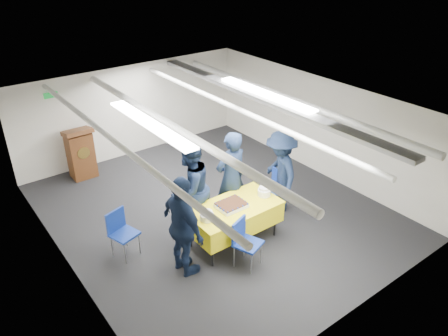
{
  "coord_description": "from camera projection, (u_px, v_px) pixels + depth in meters",
  "views": [
    {
      "loc": [
        -4.4,
        -6.19,
        5.08
      ],
      "look_at": [
        0.11,
        -0.2,
        1.05
      ],
      "focal_mm": 35.0,
      "sensor_mm": 36.0,
      "label": 1
    }
  ],
  "objects": [
    {
      "name": "sailor_d",
      "position": [
        280.0,
        172.0,
        8.73
      ],
      "size": [
        1.04,
        1.29,
        1.75
      ],
      "primitive_type": "imported",
      "rotation": [
        0.0,
        0.0,
        -1.98
      ],
      "color": "black",
      "rests_on": "ground"
    },
    {
      "name": "sailor_c",
      "position": [
        183.0,
        227.0,
        7.03
      ],
      "size": [
        0.45,
        1.07,
        1.82
      ],
      "primitive_type": "imported",
      "rotation": [
        0.0,
        0.0,
        1.57
      ],
      "color": "black",
      "rests_on": "ground"
    },
    {
      "name": "sailor_b",
      "position": [
        190.0,
        189.0,
        7.99
      ],
      "size": [
        1.12,
        1.0,
        1.92
      ],
      "primitive_type": "imported",
      "rotation": [
        0.0,
        0.0,
        3.48
      ],
      "color": "black",
      "rests_on": "ground"
    },
    {
      "name": "sheet_cake",
      "position": [
        231.0,
        205.0,
        7.78
      ],
      "size": [
        0.52,
        0.4,
        0.09
      ],
      "color": "white",
      "rests_on": "serving_table"
    },
    {
      "name": "room_shell",
      "position": [
        205.0,
        123.0,
        8.57
      ],
      "size": [
        6.0,
        7.0,
        2.3
      ],
      "color": "silver",
      "rests_on": "ground"
    },
    {
      "name": "serving_table",
      "position": [
        234.0,
        216.0,
        7.93
      ],
      "size": [
        1.69,
        0.91,
        0.77
      ],
      "color": "black",
      "rests_on": "ground"
    },
    {
      "name": "plate_stack_left",
      "position": [
        207.0,
        216.0,
        7.43
      ],
      "size": [
        0.24,
        0.24,
        0.17
      ],
      "color": "white",
      "rests_on": "serving_table"
    },
    {
      "name": "podium",
      "position": [
        81.0,
        153.0,
        10.09
      ],
      "size": [
        0.62,
        0.53,
        1.25
      ],
      "color": "brown",
      "rests_on": "ground"
    },
    {
      "name": "chair_left",
      "position": [
        121.0,
        229.0,
        7.63
      ],
      "size": [
        0.52,
        0.52,
        0.87
      ],
      "color": "gray",
      "rests_on": "ground"
    },
    {
      "name": "plate_stack_right",
      "position": [
        264.0,
        191.0,
        8.12
      ],
      "size": [
        0.24,
        0.24,
        0.18
      ],
      "color": "white",
      "rests_on": "serving_table"
    },
    {
      "name": "chair_near",
      "position": [
        244.0,
        238.0,
        7.39
      ],
      "size": [
        0.54,
        0.54,
        0.87
      ],
      "color": "gray",
      "rests_on": "ground"
    },
    {
      "name": "sailor_a",
      "position": [
        231.0,
        178.0,
        8.36
      ],
      "size": [
        0.7,
        0.46,
        1.91
      ],
      "primitive_type": "imported",
      "rotation": [
        0.0,
        0.0,
        3.15
      ],
      "color": "black",
      "rests_on": "ground"
    },
    {
      "name": "chair_right",
      "position": [
        274.0,
        186.0,
        8.91
      ],
      "size": [
        0.45,
        0.45,
        0.87
      ],
      "color": "gray",
      "rests_on": "ground"
    },
    {
      "name": "ground",
      "position": [
        214.0,
        210.0,
        9.09
      ],
      "size": [
        7.0,
        7.0,
        0.0
      ],
      "primitive_type": "plane",
      "color": "black",
      "rests_on": "ground"
    }
  ]
}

